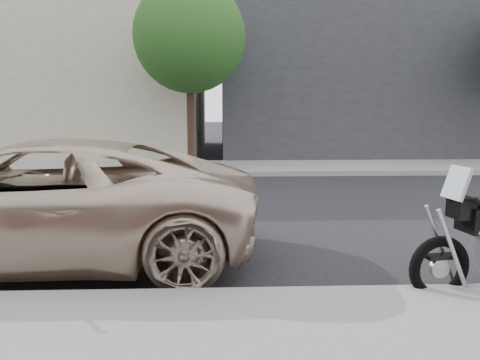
{
  "coord_description": "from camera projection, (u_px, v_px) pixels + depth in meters",
  "views": [
    {
      "loc": [
        1.05,
        8.66,
        2.01
      ],
      "look_at": [
        0.77,
        1.49,
        0.9
      ],
      "focal_mm": 35.0,
      "sensor_mm": 36.0,
      "label": 1
    }
  ],
  "objects": [
    {
      "name": "far_sidewalk",
      "position": [
        254.0,
        168.0,
        15.31
      ],
      "size": [
        44.0,
        3.0,
        0.15
      ],
      "primitive_type": "cube",
      "color": "gray",
      "rests_on": "ground"
    },
    {
      "name": "minivan",
      "position": [
        34.0,
        202.0,
        6.07
      ],
      "size": [
        5.82,
        2.74,
        1.61
      ],
      "primitive_type": "imported",
      "rotation": [
        0.0,
        0.0,
        1.58
      ],
      "color": "beige",
      "rests_on": "ground"
    },
    {
      "name": "street_tree_mid",
      "position": [
        190.0,
        37.0,
        14.12
      ],
      "size": [
        3.4,
        3.4,
        5.7
      ],
      "color": "#352418",
      "rests_on": "far_sidewalk"
    },
    {
      "name": "far_building_cream",
      "position": [
        46.0,
        64.0,
        21.27
      ],
      "size": [
        14.0,
        11.0,
        8.0
      ],
      "color": "#A19A81",
      "rests_on": "ground"
    },
    {
      "name": "far_building_dark",
      "position": [
        392.0,
        76.0,
        21.97
      ],
      "size": [
        16.0,
        11.0,
        7.0
      ],
      "color": "#2B2B30",
      "rests_on": "ground"
    },
    {
      "name": "ground",
      "position": [
        277.0,
        215.0,
        8.9
      ],
      "size": [
        120.0,
        120.0,
        0.0
      ],
      "primitive_type": "plane",
      "color": "black",
      "rests_on": "ground"
    }
  ]
}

